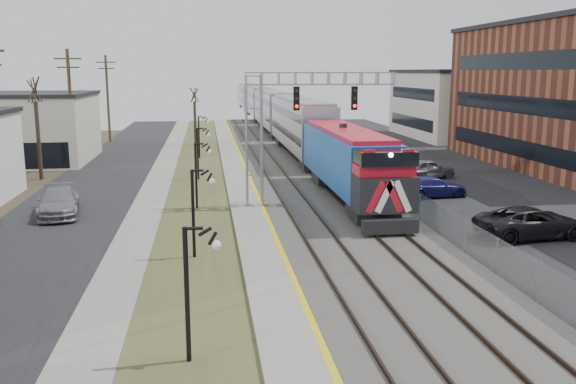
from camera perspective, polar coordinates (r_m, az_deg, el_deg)
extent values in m
cube|color=black|center=(44.85, -18.03, 0.19)|extent=(7.00, 120.00, 0.04)
cube|color=gray|center=(44.25, -12.29, 0.37)|extent=(2.00, 120.00, 0.08)
cube|color=#424A27|center=(44.11, -8.41, 0.46)|extent=(4.00, 120.00, 0.06)
cube|color=gray|center=(44.15, -4.51, 0.68)|extent=(2.00, 120.00, 0.24)
cube|color=#595651|center=(44.70, 1.90, 0.81)|extent=(8.00, 120.00, 0.20)
cube|color=black|center=(48.17, 16.12, 1.04)|extent=(16.00, 120.00, 0.04)
cube|color=gold|center=(44.18, -3.38, 0.87)|extent=(0.24, 120.00, 0.01)
cube|color=#2D2119|center=(44.30, -1.61, 0.95)|extent=(0.08, 120.00, 0.15)
cube|color=#2D2119|center=(44.48, 0.31, 1.00)|extent=(0.08, 120.00, 0.15)
cube|color=#2D2119|center=(44.80, 2.85, 1.06)|extent=(0.08, 120.00, 0.15)
cube|color=#2D2119|center=(45.09, 4.72, 1.10)|extent=(0.08, 120.00, 0.15)
cube|color=#1450A8|center=(38.23, 5.79, 2.60)|extent=(3.00, 17.00, 4.25)
cube|color=black|center=(30.35, 9.53, -3.19)|extent=(2.80, 0.50, 0.70)
cube|color=#A5A7B0|center=(57.96, 1.12, 6.12)|extent=(3.00, 22.00, 5.33)
cube|color=#A5A7B0|center=(80.50, -1.39, 7.55)|extent=(3.00, 22.00, 5.33)
cube|color=#A5A7B0|center=(103.16, -2.80, 8.34)|extent=(3.00, 22.00, 5.33)
cube|color=#A5A7B0|center=(125.87, -3.71, 8.85)|extent=(3.00, 22.00, 5.33)
cube|color=gray|center=(36.69, -3.20, 4.68)|extent=(1.00, 1.00, 8.00)
cube|color=gray|center=(36.99, 3.03, 10.56)|extent=(9.00, 0.80, 0.80)
cube|color=black|center=(36.33, 0.79, 8.74)|extent=(0.35, 0.25, 1.40)
cube|color=black|center=(37.01, 6.22, 8.72)|extent=(0.35, 0.25, 1.40)
cylinder|color=black|center=(17.48, -9.43, -9.61)|extent=(0.14, 0.14, 4.00)
cylinder|color=black|center=(27.07, -8.86, -2.09)|extent=(0.14, 0.14, 4.00)
cylinder|color=black|center=(36.87, -8.59, 1.46)|extent=(0.14, 0.14, 4.00)
cylinder|color=black|center=(46.76, -8.44, 3.52)|extent=(0.14, 0.14, 4.00)
cylinder|color=black|center=(58.67, -8.32, 5.07)|extent=(0.14, 0.14, 4.00)
cylinder|color=#4C3823|center=(54.59, -19.63, 7.25)|extent=(0.28, 0.28, 10.00)
cylinder|color=#4C3823|center=(74.25, -16.51, 8.32)|extent=(0.28, 0.28, 10.00)
cube|color=gray|center=(45.46, 7.13, 1.80)|extent=(0.04, 120.00, 1.60)
cube|color=beige|center=(61.17, -24.55, 5.37)|extent=(14.00, 12.00, 6.00)
cube|color=beige|center=(80.68, 16.89, 7.78)|extent=(16.00, 18.00, 8.00)
cylinder|color=#382D23|center=(50.24, -22.30, 4.45)|extent=(0.30, 0.30, 5.95)
cylinder|color=#382D23|center=(68.59, -8.69, 6.31)|extent=(0.30, 0.30, 4.90)
imported|color=black|center=(32.58, 21.82, -2.73)|extent=(5.73, 3.02, 1.54)
imported|color=navy|center=(41.16, 13.37, 0.42)|extent=(4.81, 2.39, 1.34)
imported|color=slate|center=(48.19, 12.89, 2.09)|extent=(4.79, 3.04, 1.52)
imported|color=#0B3B11|center=(50.68, 10.08, 2.63)|extent=(4.81, 2.96, 1.50)
imported|color=gray|center=(37.39, -20.66, -0.92)|extent=(3.04, 5.64, 1.55)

